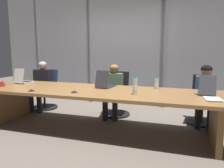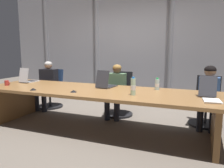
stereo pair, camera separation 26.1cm
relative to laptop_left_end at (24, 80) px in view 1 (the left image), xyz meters
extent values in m
plane|color=#6B6056|center=(1.74, -0.25, -0.78)|extent=(14.35, 14.35, 0.00)
cube|color=olive|center=(1.74, -0.25, -0.08)|extent=(4.25, 1.21, 0.05)
cube|color=black|center=(1.74, -0.25, -0.15)|extent=(3.61, 0.10, 0.06)
cube|color=brown|center=(-0.14, -0.25, -0.45)|extent=(0.08, 1.03, 0.67)
cube|color=brown|center=(3.61, -0.25, -0.45)|extent=(0.08, 1.03, 0.67)
cube|color=#9999A0|center=(1.74, 1.80, 0.79)|extent=(7.18, 0.10, 3.15)
cylinder|color=gray|center=(-0.86, 1.74, 0.79)|extent=(0.12, 0.12, 3.08)
cylinder|color=gray|center=(0.75, 1.74, 0.79)|extent=(0.12, 0.12, 3.08)
cylinder|color=gray|center=(2.66, 1.74, 0.79)|extent=(0.12, 0.12, 3.08)
cube|color=#BCBCC1|center=(0.00, 0.06, -0.05)|extent=(0.24, 0.32, 0.02)
cube|color=black|center=(0.00, 0.08, -0.04)|extent=(0.20, 0.18, 0.00)
cube|color=#BCBCC1|center=(0.00, -0.13, 0.10)|extent=(0.23, 0.08, 0.29)
cube|color=black|center=(0.00, -0.12, 0.10)|extent=(0.21, 0.07, 0.26)
cube|color=#2D2D33|center=(1.78, 0.10, -0.05)|extent=(0.28, 0.35, 0.02)
cube|color=black|center=(1.78, 0.13, -0.04)|extent=(0.23, 0.20, 0.00)
cube|color=#2D2D33|center=(1.76, -0.10, 0.11)|extent=(0.25, 0.12, 0.30)
cube|color=black|center=(1.76, -0.10, 0.11)|extent=(0.23, 0.10, 0.27)
cube|color=#2D2D33|center=(3.49, 0.07, -0.05)|extent=(0.26, 0.35, 0.02)
cube|color=black|center=(3.49, 0.10, -0.04)|extent=(0.21, 0.20, 0.00)
cube|color=#2D2D33|center=(3.48, -0.18, 0.10)|extent=(0.25, 0.17, 0.29)
cube|color=black|center=(3.48, -0.17, 0.10)|extent=(0.22, 0.15, 0.26)
cube|color=navy|center=(-0.04, 0.73, -0.38)|extent=(0.53, 0.53, 0.08)
cube|color=navy|center=(-0.01, 0.95, -0.10)|extent=(0.44, 0.17, 0.48)
cylinder|color=#262628|center=(-0.04, 0.73, -0.58)|extent=(0.05, 0.05, 0.32)
cylinder|color=black|center=(-0.04, 0.73, -0.76)|extent=(0.60, 0.60, 0.04)
cube|color=black|center=(1.76, 0.73, -0.38)|extent=(0.48, 0.48, 0.08)
cube|color=black|center=(1.76, 0.95, -0.10)|extent=(0.43, 0.12, 0.49)
cylinder|color=#262628|center=(1.76, 0.73, -0.58)|extent=(0.05, 0.05, 0.32)
cylinder|color=black|center=(1.76, 0.73, -0.76)|extent=(0.60, 0.60, 0.04)
cube|color=black|center=(3.49, 0.73, -0.38)|extent=(0.53, 0.53, 0.08)
cube|color=black|center=(3.52, 0.95, -0.10)|extent=(0.44, 0.16, 0.47)
cylinder|color=#262628|center=(3.49, 0.73, -0.58)|extent=(0.05, 0.05, 0.32)
cylinder|color=black|center=(3.49, 0.73, -0.76)|extent=(0.60, 0.60, 0.04)
cube|color=black|center=(-0.03, 0.71, -0.09)|extent=(0.41, 0.25, 0.50)
sphere|color=tan|center=(-0.03, 0.71, 0.25)|extent=(0.18, 0.18, 0.18)
ellipsoid|color=#B2ADA8|center=(-0.03, 0.71, 0.28)|extent=(0.18, 0.18, 0.14)
cylinder|color=black|center=(0.14, 0.73, -0.03)|extent=(0.08, 0.14, 0.27)
cylinder|color=tan|center=(0.15, 0.52, -0.15)|extent=(0.09, 0.30, 0.06)
cylinder|color=black|center=(-0.20, 0.70, -0.03)|extent=(0.08, 0.14, 0.27)
cylinder|color=tan|center=(-0.18, 0.49, -0.15)|extent=(0.09, 0.30, 0.06)
cylinder|color=#262833|center=(0.08, 0.52, -0.37)|extent=(0.16, 0.41, 0.13)
cylinder|color=#262833|center=(0.10, 0.34, -0.57)|extent=(0.11, 0.11, 0.42)
cylinder|color=#262833|center=(-0.12, 0.51, -0.37)|extent=(0.16, 0.41, 0.13)
cylinder|color=#262833|center=(-0.10, 0.33, -0.57)|extent=(0.11, 0.11, 0.42)
cube|color=#4C6B4C|center=(1.73, 0.71, -0.11)|extent=(0.38, 0.25, 0.47)
sphere|color=brown|center=(1.73, 0.71, 0.22)|extent=(0.18, 0.18, 0.18)
ellipsoid|color=olive|center=(1.73, 0.71, 0.25)|extent=(0.19, 0.19, 0.14)
cylinder|color=#4C6B4C|center=(1.88, 0.73, -0.06)|extent=(0.08, 0.14, 0.27)
cylinder|color=brown|center=(1.90, 0.52, -0.18)|extent=(0.09, 0.30, 0.06)
cylinder|color=#4C6B4C|center=(1.57, 0.70, -0.06)|extent=(0.08, 0.14, 0.27)
cylinder|color=brown|center=(1.59, 0.49, -0.18)|extent=(0.09, 0.30, 0.06)
cylinder|color=#262833|center=(1.84, 0.52, -0.37)|extent=(0.17, 0.41, 0.13)
cylinder|color=#262833|center=(1.86, 0.35, -0.57)|extent=(0.11, 0.11, 0.42)
cylinder|color=#262833|center=(1.64, 0.51, -0.37)|extent=(0.17, 0.41, 0.13)
cylinder|color=#262833|center=(1.66, 0.33, -0.57)|extent=(0.11, 0.11, 0.42)
cube|color=#335184|center=(3.52, 0.71, -0.10)|extent=(0.36, 0.24, 0.47)
sphere|color=#8C6647|center=(3.52, 0.71, 0.24)|extent=(0.20, 0.20, 0.20)
ellipsoid|color=black|center=(3.52, 0.71, 0.27)|extent=(0.21, 0.21, 0.15)
cylinder|color=#335184|center=(3.67, 0.71, -0.06)|extent=(0.08, 0.14, 0.27)
cylinder|color=#8C6647|center=(3.66, 0.50, -0.17)|extent=(0.08, 0.30, 0.06)
cylinder|color=#335184|center=(3.38, 0.72, -0.06)|extent=(0.08, 0.14, 0.27)
cylinder|color=#8C6647|center=(3.36, 0.51, -0.17)|extent=(0.08, 0.30, 0.06)
cylinder|color=#262833|center=(3.61, 0.51, -0.37)|extent=(0.15, 0.41, 0.13)
cylinder|color=#262833|center=(3.60, 0.33, -0.57)|extent=(0.11, 0.11, 0.42)
cylinder|color=#262833|center=(3.41, 0.52, -0.37)|extent=(0.15, 0.41, 0.13)
cylinder|color=#262833|center=(3.40, 0.34, -0.57)|extent=(0.11, 0.11, 0.42)
cylinder|color=#ADD1B2|center=(2.43, -0.45, 0.07)|extent=(0.08, 0.08, 0.26)
cylinder|color=white|center=(2.43, -0.45, 0.06)|extent=(0.08, 0.08, 0.08)
cylinder|color=blue|center=(2.43, -0.45, 0.21)|extent=(0.04, 0.04, 0.02)
cylinder|color=silver|center=(2.68, 0.13, 0.03)|extent=(0.07, 0.07, 0.19)
cylinder|color=white|center=(2.68, 0.13, 0.02)|extent=(0.07, 0.07, 0.06)
cylinder|color=green|center=(2.68, 0.13, 0.14)|extent=(0.04, 0.04, 0.02)
cylinder|color=#B2332D|center=(-0.09, -0.49, -0.01)|extent=(0.08, 0.08, 0.10)
torus|color=#B2332D|center=(-0.04, -0.49, -0.01)|extent=(0.07, 0.01, 0.07)
cone|color=black|center=(0.73, -0.69, -0.04)|extent=(0.11, 0.11, 0.03)
cone|color=black|center=(1.46, -0.59, -0.04)|extent=(0.11, 0.11, 0.03)
cube|color=silver|center=(3.54, -0.45, -0.05)|extent=(0.25, 0.32, 0.02)
cylinder|color=silver|center=(3.54, -0.60, -0.04)|extent=(0.21, 0.04, 0.01)
camera|label=1|loc=(3.15, -3.78, 0.64)|focal=36.09mm
camera|label=2|loc=(3.40, -3.69, 0.64)|focal=36.09mm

